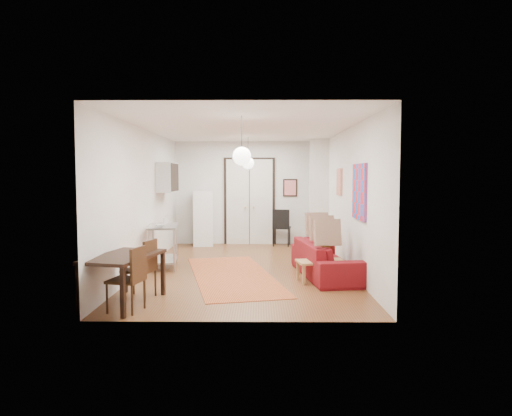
{
  "coord_description": "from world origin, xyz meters",
  "views": [
    {
      "loc": [
        0.29,
        -9.42,
        1.93
      ],
      "look_at": [
        0.21,
        0.27,
        1.25
      ],
      "focal_mm": 32.0,
      "sensor_mm": 36.0,
      "label": 1
    }
  ],
  "objects_px": {
    "black_side_chair": "(282,224)",
    "dining_table": "(124,260)",
    "sofa": "(327,259)",
    "fridge": "(203,218)",
    "coffee_table": "(321,263)",
    "kitchen_counter": "(163,240)",
    "dining_chair_near": "(140,263)",
    "dining_chair_far": "(128,273)"
  },
  "relations": [
    {
      "from": "kitchen_counter",
      "to": "dining_table",
      "type": "height_order",
      "value": "kitchen_counter"
    },
    {
      "from": "fridge",
      "to": "black_side_chair",
      "type": "relative_size",
      "value": 1.48
    },
    {
      "from": "coffee_table",
      "to": "black_side_chair",
      "type": "distance_m",
      "value": 4.46
    },
    {
      "from": "sofa",
      "to": "dining_table",
      "type": "height_order",
      "value": "dining_table"
    },
    {
      "from": "sofa",
      "to": "dining_chair_far",
      "type": "xyz_separation_m",
      "value": [
        -3.2,
        -2.22,
        0.2
      ]
    },
    {
      "from": "kitchen_counter",
      "to": "dining_table",
      "type": "xyz_separation_m",
      "value": [
        -0.0,
        -2.79,
        0.09
      ]
    },
    {
      "from": "dining_table",
      "to": "dining_chair_far",
      "type": "relative_size",
      "value": 1.61
    },
    {
      "from": "dining_chair_near",
      "to": "dining_chair_far",
      "type": "height_order",
      "value": "same"
    },
    {
      "from": "dining_table",
      "to": "dining_chair_near",
      "type": "bearing_deg",
      "value": 73.62
    },
    {
      "from": "coffee_table",
      "to": "dining_table",
      "type": "bearing_deg",
      "value": -154.67
    },
    {
      "from": "dining_chair_far",
      "to": "kitchen_counter",
      "type": "bearing_deg",
      "value": -164.48
    },
    {
      "from": "kitchen_counter",
      "to": "dining_chair_far",
      "type": "distance_m",
      "value": 3.05
    },
    {
      "from": "sofa",
      "to": "black_side_chair",
      "type": "relative_size",
      "value": 2.26
    },
    {
      "from": "coffee_table",
      "to": "dining_chair_near",
      "type": "bearing_deg",
      "value": -160.81
    },
    {
      "from": "sofa",
      "to": "dining_chair_near",
      "type": "height_order",
      "value": "dining_chair_near"
    },
    {
      "from": "coffee_table",
      "to": "black_side_chair",
      "type": "xyz_separation_m",
      "value": [
        -0.52,
        4.42,
        0.26
      ]
    },
    {
      "from": "kitchen_counter",
      "to": "fridge",
      "type": "distance_m",
      "value": 3.07
    },
    {
      "from": "coffee_table",
      "to": "kitchen_counter",
      "type": "distance_m",
      "value": 3.43
    },
    {
      "from": "sofa",
      "to": "fridge",
      "type": "height_order",
      "value": "fridge"
    },
    {
      "from": "black_side_chair",
      "to": "dining_table",
      "type": "bearing_deg",
      "value": 75.32
    },
    {
      "from": "dining_table",
      "to": "dining_chair_near",
      "type": "distance_m",
      "value": 0.48
    },
    {
      "from": "fridge",
      "to": "dining_table",
      "type": "distance_m",
      "value": 5.84
    },
    {
      "from": "fridge",
      "to": "dining_chair_near",
      "type": "xyz_separation_m",
      "value": [
        -0.34,
        -5.38,
        -0.22
      ]
    },
    {
      "from": "dining_chair_near",
      "to": "coffee_table",
      "type": "bearing_deg",
      "value": 122.27
    },
    {
      "from": "dining_chair_near",
      "to": "black_side_chair",
      "type": "bearing_deg",
      "value": 168.37
    },
    {
      "from": "dining_table",
      "to": "dining_chair_far",
      "type": "distance_m",
      "value": 0.32
    },
    {
      "from": "dining_table",
      "to": "black_side_chair",
      "type": "xyz_separation_m",
      "value": [
        2.65,
        5.92,
        -0.07
      ]
    },
    {
      "from": "dining_chair_near",
      "to": "sofa",
      "type": "bearing_deg",
      "value": 128.43
    },
    {
      "from": "dining_table",
      "to": "fridge",
      "type": "bearing_deg",
      "value": 85.42
    },
    {
      "from": "fridge",
      "to": "kitchen_counter",
      "type": "bearing_deg",
      "value": -106.75
    },
    {
      "from": "dining_chair_near",
      "to": "black_side_chair",
      "type": "distance_m",
      "value": 6.03
    },
    {
      "from": "sofa",
      "to": "fridge",
      "type": "xyz_separation_m",
      "value": [
        -2.87,
        3.87,
        0.42
      ]
    },
    {
      "from": "coffee_table",
      "to": "dining_chair_near",
      "type": "distance_m",
      "value": 3.22
    },
    {
      "from": "coffee_table",
      "to": "sofa",
      "type": "bearing_deg",
      "value": 70.62
    },
    {
      "from": "fridge",
      "to": "sofa",
      "type": "bearing_deg",
      "value": -61.45
    },
    {
      "from": "sofa",
      "to": "kitchen_counter",
      "type": "distance_m",
      "value": 3.44
    },
    {
      "from": "sofa",
      "to": "dining_chair_far",
      "type": "relative_size",
      "value": 2.48
    },
    {
      "from": "coffee_table",
      "to": "black_side_chair",
      "type": "height_order",
      "value": "black_side_chair"
    },
    {
      "from": "dining_chair_far",
      "to": "coffee_table",
      "type": "bearing_deg",
      "value": 133.12
    },
    {
      "from": "kitchen_counter",
      "to": "dining_chair_far",
      "type": "relative_size",
      "value": 1.33
    },
    {
      "from": "coffee_table",
      "to": "fridge",
      "type": "distance_m",
      "value": 5.12
    },
    {
      "from": "fridge",
      "to": "dining_chair_near",
      "type": "relative_size",
      "value": 1.63
    }
  ]
}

